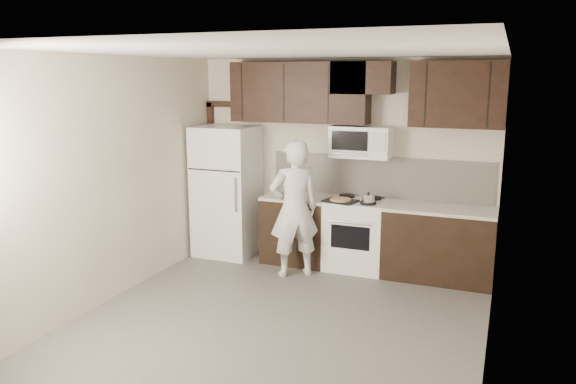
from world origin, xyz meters
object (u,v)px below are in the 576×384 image
Objects in this scene: stove at (356,234)px; microwave at (361,142)px; refrigerator at (227,191)px; person at (294,209)px.

microwave reaches higher than stove.
stove is 1.90m from refrigerator.
stove is 1.24× the size of microwave.
refrigerator reaches higher than stove.
person is at bearing -141.20° from stove.
microwave is 2.00m from refrigerator.
person is at bearing -22.08° from refrigerator.
stove is 0.55× the size of person.
microwave is at bearing 5.15° from refrigerator.
microwave is at bearing 90.10° from stove.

